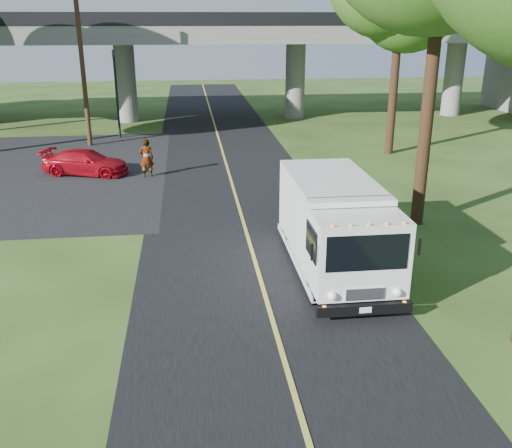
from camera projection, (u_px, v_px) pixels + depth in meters
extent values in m
plane|color=#2E4017|center=(292.00, 386.00, 11.49)|extent=(120.00, 120.00, 0.00)
cube|color=black|center=(243.00, 220.00, 20.81)|extent=(7.00, 90.00, 0.02)
cube|color=gold|center=(243.00, 220.00, 20.81)|extent=(0.12, 90.00, 0.01)
cube|color=slate|center=(211.00, 33.00, 39.29)|extent=(50.00, 9.00, 1.20)
cube|color=black|center=(214.00, 19.00, 34.88)|extent=(50.00, 0.25, 0.80)
cube|color=black|center=(208.00, 19.00, 43.09)|extent=(50.00, 0.25, 0.80)
cylinder|color=slate|center=(126.00, 83.00, 39.74)|extent=(1.40, 1.40, 5.40)
cylinder|color=slate|center=(295.00, 80.00, 41.10)|extent=(1.40, 1.40, 5.40)
cylinder|color=slate|center=(454.00, 78.00, 42.45)|extent=(1.40, 1.40, 5.40)
cylinder|color=black|center=(117.00, 95.00, 34.18)|extent=(0.14, 0.14, 5.20)
imported|color=black|center=(114.00, 61.00, 33.49)|extent=(0.18, 0.22, 1.10)
cylinder|color=#472D19|center=(82.00, 65.00, 31.49)|extent=(0.26, 0.26, 9.00)
cylinder|color=#382314|center=(427.00, 116.00, 19.27)|extent=(0.44, 0.44, 7.70)
cylinder|color=#382314|center=(393.00, 91.00, 30.03)|extent=(0.44, 0.44, 6.65)
cube|color=white|center=(328.00, 210.00, 16.96)|extent=(2.28, 4.17, 2.13)
cube|color=white|center=(356.00, 251.00, 14.25)|extent=(2.27, 1.71, 1.94)
cube|color=black|center=(367.00, 253.00, 13.37)|extent=(1.99, 0.08, 0.90)
cube|color=black|center=(364.00, 309.00, 13.77)|extent=(2.37, 0.17, 0.27)
cube|color=white|center=(330.00, 256.00, 17.05)|extent=(2.28, 5.50, 0.17)
cylinder|color=black|center=(315.00, 288.00, 14.68)|extent=(0.27, 0.85, 0.85)
cylinder|color=black|center=(388.00, 284.00, 14.90)|extent=(0.27, 0.85, 0.85)
cylinder|color=black|center=(289.00, 233.00, 18.39)|extent=(0.27, 0.85, 0.85)
cylinder|color=black|center=(347.00, 231.00, 18.61)|extent=(0.27, 0.85, 0.85)
imported|color=#A30A15|center=(86.00, 162.00, 26.77)|extent=(4.32, 2.66, 1.17)
imported|color=gray|center=(147.00, 158.00, 26.25)|extent=(0.68, 0.47, 1.78)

